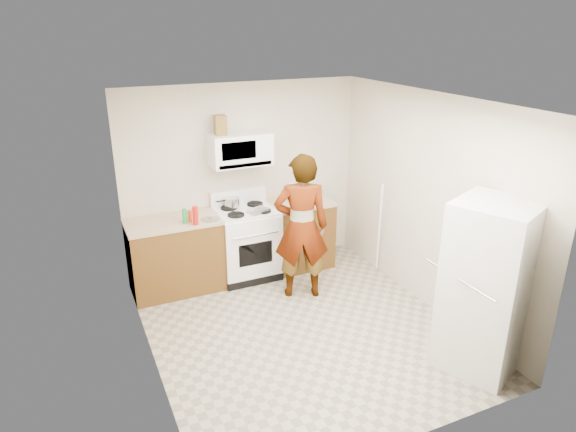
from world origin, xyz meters
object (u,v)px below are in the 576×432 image
gas_range (247,242)px  saucepan (232,202)px  person (301,227)px  fridge (487,287)px  microwave (240,149)px  kettle (292,190)px

gas_range → saucepan: bearing=130.5°
person → fridge: 2.21m
microwave → person: 1.27m
gas_range → kettle: size_ratio=6.81×
microwave → saucepan: microwave is taller
gas_range → microwave: size_ratio=1.49×
person → fridge: (0.99, -1.98, -0.05)m
gas_range → fridge: bearing=-62.5°
gas_range → microwave: bearing=90.0°
fridge → kettle: bearing=78.6°
kettle → saucepan: kettle is taller
microwave → kettle: microwave is taller
saucepan → gas_range: bearing=-49.5°
gas_range → fridge: size_ratio=0.66×
gas_range → saucepan: size_ratio=5.76×
person → kettle: 1.06m
person → saucepan: (-0.56, 0.91, 0.11)m
fridge → saucepan: size_ratio=8.66×
person → gas_range: bearing=-40.0°
person → saucepan: 1.07m
saucepan → person: bearing=-58.3°
person → fridge: size_ratio=1.06×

